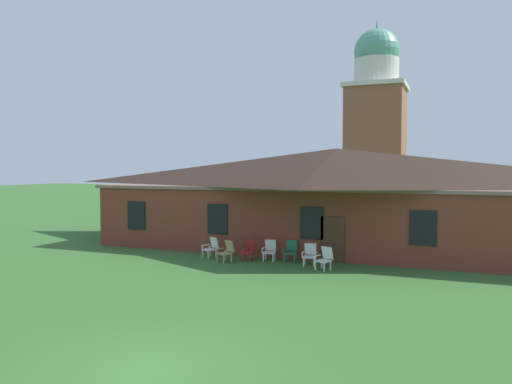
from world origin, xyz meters
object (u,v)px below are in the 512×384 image
at_px(lawn_chair_left_end, 248,250).
at_px(lawn_chair_middle, 270,250).
at_px(lawn_chair_right_end, 291,250).
at_px(lawn_chair_far_side, 310,254).
at_px(lawn_chair_under_eave, 325,258).
at_px(lawn_chair_by_porch, 211,247).
at_px(lawn_chair_near_door, 226,251).

distance_m(lawn_chair_left_end, lawn_chair_middle, 0.99).
bearing_deg(lawn_chair_right_end, lawn_chair_far_side, -29.66).
bearing_deg(lawn_chair_far_side, lawn_chair_under_eave, -38.96).
xyz_separation_m(lawn_chair_by_porch, lawn_chair_far_side, (4.91, -0.03, 0.00)).
height_order(lawn_chair_left_end, lawn_chair_middle, same).
bearing_deg(lawn_chair_left_end, lawn_chair_right_end, 17.19).
bearing_deg(lawn_chair_near_door, lawn_chair_under_eave, -0.48).
bearing_deg(lawn_chair_middle, lawn_chair_under_eave, -20.31).
bearing_deg(lawn_chair_middle, lawn_chair_right_end, 13.20).
height_order(lawn_chair_by_porch, lawn_chair_far_side, same).
bearing_deg(lawn_chair_far_side, lawn_chair_by_porch, 179.63).
distance_m(lawn_chair_by_porch, lawn_chair_left_end, 1.95).
bearing_deg(lawn_chair_near_door, lawn_chair_by_porch, 149.37).
xyz_separation_m(lawn_chair_left_end, lawn_chair_right_end, (1.89, 0.58, 0.00)).
height_order(lawn_chair_by_porch, lawn_chair_middle, same).
xyz_separation_m(lawn_chair_by_porch, lawn_chair_right_end, (3.83, 0.58, 0.00)).
relative_size(lawn_chair_right_end, lawn_chair_far_side, 1.00).
relative_size(lawn_chair_by_porch, lawn_chair_left_end, 1.00).
bearing_deg(lawn_chair_far_side, lawn_chair_near_door, -170.39).
bearing_deg(lawn_chair_by_porch, lawn_chair_right_end, 8.63).
relative_size(lawn_chair_near_door, lawn_chair_right_end, 1.00).
distance_m(lawn_chair_near_door, lawn_chair_under_eave, 4.61).
bearing_deg(lawn_chair_under_eave, lawn_chair_left_end, 169.46).
xyz_separation_m(lawn_chair_middle, lawn_chair_right_end, (0.96, 0.23, 0.00)).
distance_m(lawn_chair_right_end, lawn_chair_far_side, 1.24).
relative_size(lawn_chair_middle, lawn_chair_far_side, 1.00).
xyz_separation_m(lawn_chair_left_end, lawn_chair_under_eave, (3.80, -0.71, 0.00)).
distance_m(lawn_chair_by_porch, lawn_chair_near_door, 1.32).
height_order(lawn_chair_by_porch, lawn_chair_near_door, same).
distance_m(lawn_chair_left_end, lawn_chair_right_end, 1.97).
xyz_separation_m(lawn_chair_near_door, lawn_chair_far_side, (3.78, 0.64, 0.00)).
bearing_deg(lawn_chair_middle, lawn_chair_by_porch, -172.93).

